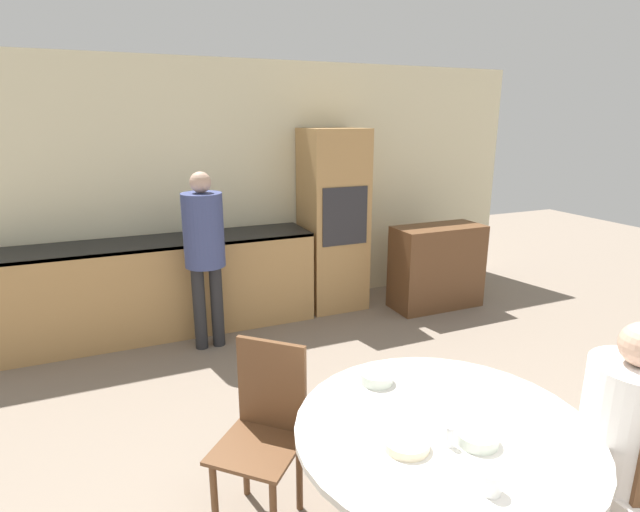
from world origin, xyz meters
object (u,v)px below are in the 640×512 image
at_px(chair_far_left, 265,423).
at_px(cup, 491,482).
at_px(bowl_far, 377,377).
at_px(person_seated, 631,445).
at_px(oven_unit, 333,220).
at_px(dining_table, 440,476).
at_px(bowl_near, 477,437).
at_px(person_standing, 204,242).
at_px(sideboard, 437,267).
at_px(bowl_centre, 406,443).

relative_size(chair_far_left, cup, 11.45).
relative_size(cup, bowl_far, 0.51).
bearing_deg(person_seated, chair_far_left, 141.08).
relative_size(oven_unit, dining_table, 1.53).
height_order(oven_unit, bowl_near, oven_unit).
relative_size(dining_table, chair_far_left, 1.34).
relative_size(oven_unit, chair_far_left, 2.04).
relative_size(person_seated, bowl_near, 7.43).
distance_m(oven_unit, person_seated, 3.69).
bearing_deg(person_seated, bowl_far, 134.57).
bearing_deg(chair_far_left, person_standing, 130.15).
bearing_deg(sideboard, bowl_near, -123.79).
bearing_deg(sideboard, chair_far_left, -140.66).
bearing_deg(person_standing, bowl_far, -80.72).
relative_size(sideboard, bowl_far, 6.17).
bearing_deg(person_seated, cup, -177.99).
bearing_deg(person_seated, bowl_near, 161.68).
distance_m(person_seated, cup, 0.78).
bearing_deg(bowl_far, oven_unit, 69.29).
xyz_separation_m(chair_far_left, bowl_near, (0.64, -0.82, 0.27)).
bearing_deg(cup, bowl_centre, 112.94).
distance_m(dining_table, bowl_centre, 0.35).
relative_size(sideboard, chair_far_left, 1.05).
distance_m(dining_table, bowl_near, 0.31).
bearing_deg(bowl_near, bowl_far, 103.47).
bearing_deg(bowl_far, bowl_centre, -106.06).
height_order(person_standing, bowl_far, person_standing).
bearing_deg(bowl_near, bowl_centre, 163.13).
xyz_separation_m(cup, bowl_centre, (-0.14, 0.32, -0.02)).
relative_size(oven_unit, cup, 23.36).
height_order(person_seated, person_standing, person_standing).
distance_m(sideboard, cup, 3.87).
height_order(dining_table, chair_far_left, chair_far_left).
relative_size(sideboard, dining_table, 0.78).
relative_size(person_standing, bowl_near, 9.44).
height_order(dining_table, cup, cup).
bearing_deg(cup, bowl_near, 59.13).
height_order(chair_far_left, bowl_near, chair_far_left).
relative_size(oven_unit, bowl_centre, 10.57).
xyz_separation_m(chair_far_left, bowl_centre, (0.36, -0.73, 0.27)).
bearing_deg(cup, bowl_far, 89.67).
distance_m(bowl_near, bowl_far, 0.59).
bearing_deg(oven_unit, person_standing, -160.50).
bearing_deg(chair_far_left, dining_table, -5.97).
relative_size(person_standing, bowl_far, 9.96).
distance_m(bowl_near, bowl_centre, 0.29).
distance_m(bowl_centre, bowl_far, 0.51).
bearing_deg(dining_table, cup, -102.96).
bearing_deg(sideboard, oven_unit, 155.01).
bearing_deg(bowl_centre, oven_unit, 69.94).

